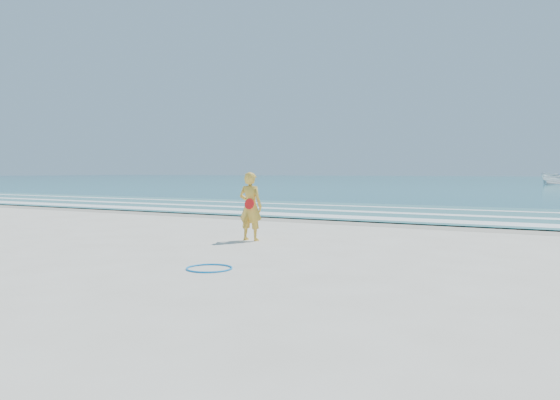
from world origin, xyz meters
The scene contains 10 objects.
ground centered at (0.00, 0.00, 0.00)m, with size 400.00×400.00×0.00m, color silver.
wet_sand centered at (0.00, 9.00, 0.00)m, with size 400.00×2.40×0.00m, color #B2A893.
ocean centered at (0.00, 105.00, 0.02)m, with size 400.00×190.00×0.04m, color #19727F.
shallow centered at (0.00, 14.00, 0.04)m, with size 400.00×10.00×0.01m, color #59B7AD.
foam_near centered at (0.00, 10.30, 0.05)m, with size 400.00×1.40×0.01m, color white.
foam_mid centered at (0.00, 13.20, 0.05)m, with size 400.00×0.90×0.01m, color white.
foam_far centered at (0.00, 16.50, 0.05)m, with size 400.00×0.60×0.01m, color white.
hoop centered at (1.38, -0.92, 0.02)m, with size 0.84×0.84×0.03m, color #0C8AE5.
boat centered at (4.70, 70.17, 0.92)m, with size 1.71×4.54×1.75m, color white.
woman centered at (-0.15, 2.92, 0.88)m, with size 0.66×0.44×1.76m.
Camera 1 is at (7.29, -8.89, 1.77)m, focal length 35.00 mm.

